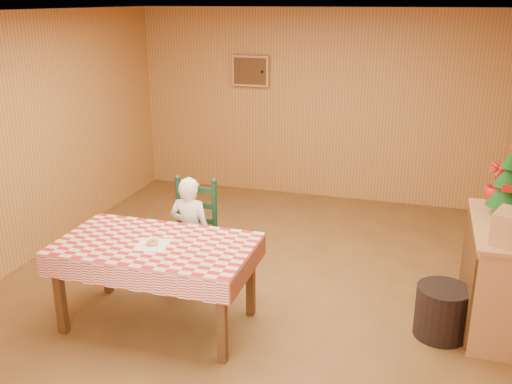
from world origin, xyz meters
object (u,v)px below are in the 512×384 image
storage_bin (442,312)px  shelf_unit (499,275)px  christmas_tree (509,183)px  dining_table (156,251)px  seated_child (190,233)px  ladder_chair (193,236)px

storage_bin → shelf_unit: bearing=36.8°
shelf_unit → christmas_tree: size_ratio=2.00×
dining_table → seated_child: bearing=90.0°
dining_table → shelf_unit: (2.79, 0.84, -0.22)m
seated_child → christmas_tree: 2.90m
seated_child → storage_bin: bearing=174.7°
ladder_chair → christmas_tree: christmas_tree is taller
christmas_tree → storage_bin: 1.23m
storage_bin → ladder_chair: bearing=173.4°
dining_table → ladder_chair: (-0.00, 0.79, -0.18)m
seated_child → storage_bin: (2.35, -0.22, -0.34)m
dining_table → storage_bin: 2.45m
shelf_unit → ladder_chair: bearing=-178.8°
dining_table → ladder_chair: size_ratio=1.53×
ladder_chair → shelf_unit: bearing=1.2°
christmas_tree → dining_table: bearing=-158.7°
shelf_unit → storage_bin: (-0.44, -0.33, -0.24)m
dining_table → storage_bin: bearing=12.3°
ladder_chair → shelf_unit: 2.79m
dining_table → shelf_unit: shelf_unit is taller
shelf_unit → christmas_tree: 0.79m
dining_table → storage_bin: (2.35, 0.51, -0.47)m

